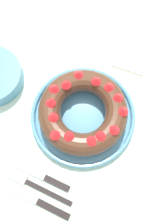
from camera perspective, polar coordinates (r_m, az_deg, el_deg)
ground_plane at (r=1.50m, az=-0.22°, el=-9.49°), size 8.00×8.00×0.00m
dining_table at (r=0.84m, az=-0.39°, el=-3.18°), size 1.39×1.08×0.77m
serving_dish at (r=0.74m, az=-0.00°, el=-0.94°), size 0.30×0.30×0.02m
bundt_cake at (r=0.70m, az=0.00°, el=0.04°), size 0.24×0.24×0.07m
fork at (r=0.73m, az=-10.72°, el=-15.46°), size 0.02×0.19×0.01m
serving_knife at (r=0.73m, az=-9.85°, el=-18.71°), size 0.02×0.21×0.01m
cake_knife at (r=0.73m, az=-8.33°, el=-13.97°), size 0.02×0.16×0.01m
napkin at (r=0.85m, az=10.64°, el=12.92°), size 0.15×0.11×0.00m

